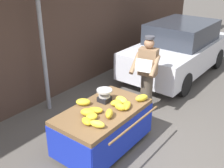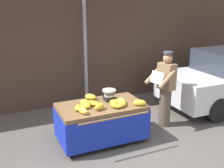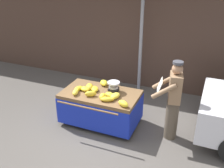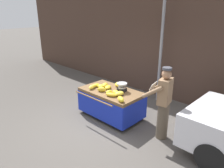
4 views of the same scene
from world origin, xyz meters
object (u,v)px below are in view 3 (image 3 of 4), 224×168
object	(u,v)px
banana_bunch_3	(110,95)
banana_bunch_1	(91,94)
street_pole	(141,38)
banana_bunch_8	(85,89)
banana_cart	(101,101)
banana_bunch_9	(103,96)
banana_bunch_0	(95,89)
vendor_person	(173,101)
banana_bunch_4	(107,99)
banana_bunch_7	(89,87)
banana_bunch_2	(104,83)
banana_bunch_11	(123,104)
banana_bunch_5	(79,88)
banana_bunch_10	(115,96)
weighing_scale	(114,87)
banana_bunch_6	(76,92)

from	to	relation	value
banana_bunch_3	banana_bunch_1	bearing A→B (deg)	-159.99
street_pole	banana_bunch_8	bearing A→B (deg)	-109.62
banana_cart	banana_bunch_9	size ratio (longest dim) A/B	8.37
banana_bunch_0	vendor_person	world-z (taller)	vendor_person
street_pole	banana_bunch_4	bearing A→B (deg)	-91.10
banana_bunch_7	banana_bunch_9	size ratio (longest dim) A/B	1.22
banana_bunch_2	banana_bunch_9	world-z (taller)	banana_bunch_9
street_pole	banana_bunch_1	bearing A→B (deg)	-102.27
street_pole	banana_bunch_2	size ratio (longest dim) A/B	12.42
banana_cart	banana_bunch_9	distance (m)	0.41
banana_bunch_3	banana_bunch_11	xyz separation A→B (m)	(0.41, -0.27, 0.01)
banana_bunch_2	banana_bunch_3	world-z (taller)	banana_bunch_2
street_pole	banana_bunch_5	xyz separation A→B (m)	(-0.83, -1.95, -0.76)
banana_bunch_5	banana_bunch_11	world-z (taller)	banana_bunch_11
banana_bunch_4	banana_bunch_9	distance (m)	0.14
banana_bunch_7	banana_cart	bearing A→B (deg)	-12.69
banana_bunch_0	banana_bunch_10	distance (m)	0.57
banana_bunch_2	banana_bunch_10	bearing A→B (deg)	-45.44
banana_bunch_7	banana_bunch_9	world-z (taller)	banana_bunch_9
banana_bunch_4	banana_bunch_10	world-z (taller)	banana_bunch_10
banana_bunch_7	banana_bunch_4	bearing A→B (deg)	-31.27
banana_bunch_10	banana_bunch_2	bearing A→B (deg)	134.56
banana_bunch_0	banana_cart	bearing A→B (deg)	-13.34
banana_bunch_1	banana_bunch_8	world-z (taller)	banana_bunch_1
banana_bunch_5	banana_bunch_9	size ratio (longest dim) A/B	1.05
banana_bunch_5	banana_bunch_10	bearing A→B (deg)	-1.50
banana_cart	banana_bunch_10	distance (m)	0.49
banana_cart	banana_bunch_2	distance (m)	0.47
banana_bunch_3	banana_bunch_9	size ratio (longest dim) A/B	1.06
banana_bunch_2	vendor_person	bearing A→B (deg)	-10.76
weighing_scale	banana_bunch_4	bearing A→B (deg)	-84.30
banana_cart	banana_bunch_7	distance (m)	0.41
banana_bunch_9	banana_bunch_10	world-z (taller)	banana_bunch_9
banana_bunch_3	banana_bunch_5	world-z (taller)	banana_bunch_3
vendor_person	weighing_scale	bearing A→B (deg)	175.68
banana_bunch_2	vendor_person	world-z (taller)	vendor_person
banana_bunch_10	street_pole	bearing A→B (deg)	91.68
banana_bunch_2	banana_bunch_8	bearing A→B (deg)	-121.62
banana_cart	banana_bunch_3	distance (m)	0.38
street_pole	banana_bunch_1	distance (m)	2.28
banana_bunch_1	banana_bunch_6	xyz separation A→B (m)	(-0.35, -0.04, -0.01)
banana_bunch_1	vendor_person	xyz separation A→B (m)	(1.69, 0.30, 0.03)
banana_bunch_1	banana_bunch_3	xyz separation A→B (m)	(0.38, 0.14, -0.01)
banana_bunch_4	street_pole	bearing A→B (deg)	88.90
banana_cart	banana_bunch_6	bearing A→B (deg)	-149.60
banana_bunch_3	banana_bunch_4	xyz separation A→B (m)	(0.03, -0.20, -0.00)
street_pole	banana_bunch_4	size ratio (longest dim) A/B	10.78
banana_bunch_0	banana_bunch_6	size ratio (longest dim) A/B	1.02
banana_bunch_7	banana_bunch_8	size ratio (longest dim) A/B	1.21
banana_bunch_6	banana_bunch_8	world-z (taller)	banana_bunch_6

